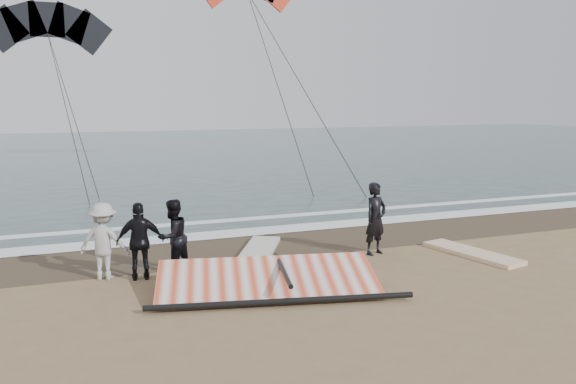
# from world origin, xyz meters

# --- Properties ---
(ground) EXTENTS (120.00, 120.00, 0.00)m
(ground) POSITION_xyz_m (0.00, 0.00, 0.00)
(ground) COLOR #8C704C
(ground) RESTS_ON ground
(sea) EXTENTS (120.00, 54.00, 0.02)m
(sea) POSITION_xyz_m (0.00, 33.00, 0.01)
(sea) COLOR #233838
(sea) RESTS_ON ground
(wet_sand) EXTENTS (120.00, 2.80, 0.01)m
(wet_sand) POSITION_xyz_m (0.00, 4.50, 0.01)
(wet_sand) COLOR #4C3D2B
(wet_sand) RESTS_ON ground
(foam_near) EXTENTS (120.00, 0.90, 0.01)m
(foam_near) POSITION_xyz_m (0.00, 5.90, 0.03)
(foam_near) COLOR white
(foam_near) RESTS_ON sea
(foam_far) EXTENTS (120.00, 0.45, 0.01)m
(foam_far) POSITION_xyz_m (0.00, 7.60, 0.03)
(foam_far) COLOR white
(foam_far) RESTS_ON sea
(man_main) EXTENTS (0.73, 0.60, 1.74)m
(man_main) POSITION_xyz_m (1.66, 2.74, 0.87)
(man_main) COLOR black
(man_main) RESTS_ON ground
(board_white) EXTENTS (1.23, 2.60, 0.10)m
(board_white) POSITION_xyz_m (3.80, 1.82, 0.05)
(board_white) COLOR silver
(board_white) RESTS_ON ground
(board_cream) EXTENTS (1.87, 2.71, 0.11)m
(board_cream) POSITION_xyz_m (-0.98, 3.73, 0.06)
(board_cream) COLOR beige
(board_cream) RESTS_ON ground
(trio_cluster) EXTENTS (2.49, 1.06, 1.62)m
(trio_cluster) POSITION_xyz_m (-3.90, 2.93, 0.80)
(trio_cluster) COLOR black
(trio_cluster) RESTS_ON ground
(sail_rig) EXTENTS (4.78, 2.60, 0.52)m
(sail_rig) POSITION_xyz_m (-1.72, 1.12, 0.20)
(sail_rig) COLOR black
(sail_rig) RESTS_ON ground
(kite_dark) EXTENTS (8.39, 8.35, 18.16)m
(kite_dark) POSITION_xyz_m (-6.15, 28.12, 7.71)
(kite_dark) COLOR black
(kite_dark) RESTS_ON ground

